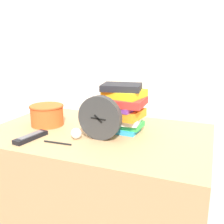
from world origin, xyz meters
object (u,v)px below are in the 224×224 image
desk_clock (100,118)px  crumpled_paper_ball (76,133)px  tv_remote (31,137)px  basket (47,114)px  book_stack (122,107)px  pen (58,143)px

desk_clock → crumpled_paper_ball: bearing=-161.6°
desk_clock → tv_remote: (-0.30, -0.12, -0.09)m
tv_remote → crumpled_paper_ball: crumpled_paper_ball is taller
basket → crumpled_paper_ball: (0.25, -0.13, -0.04)m
book_stack → crumpled_paper_ball: (-0.16, -0.19, -0.10)m
pen → tv_remote: bearing=179.1°
book_stack → pen: size_ratio=1.75×
desk_clock → pen: 0.22m
book_stack → basket: (-0.41, -0.06, -0.06)m
book_stack → pen: (-0.21, -0.28, -0.12)m
book_stack → tv_remote: size_ratio=1.31×
basket → crumpled_paper_ball: bearing=-27.2°
tv_remote → book_stack: bearing=37.7°
tv_remote → basket: bearing=104.7°
book_stack → tv_remote: (-0.35, -0.27, -0.11)m
crumpled_paper_ball → pen: bearing=-118.0°
desk_clock → crumpled_paper_ball: (-0.11, -0.04, -0.08)m
crumpled_paper_ball → book_stack: bearing=49.6°
desk_clock → basket: 0.37m
basket → crumpled_paper_ball: basket is taller
desk_clock → crumpled_paper_ball: 0.14m
tv_remote → pen: size_ratio=1.34×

